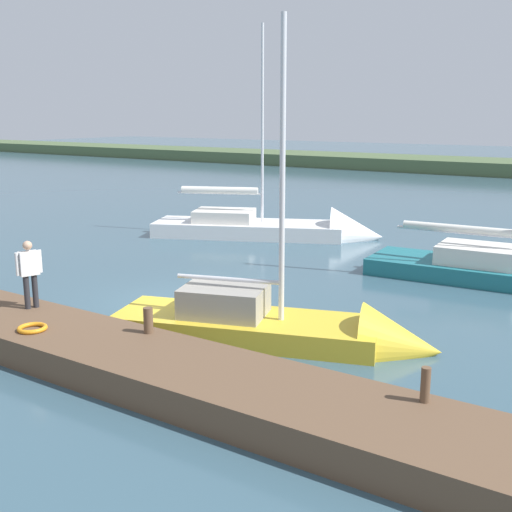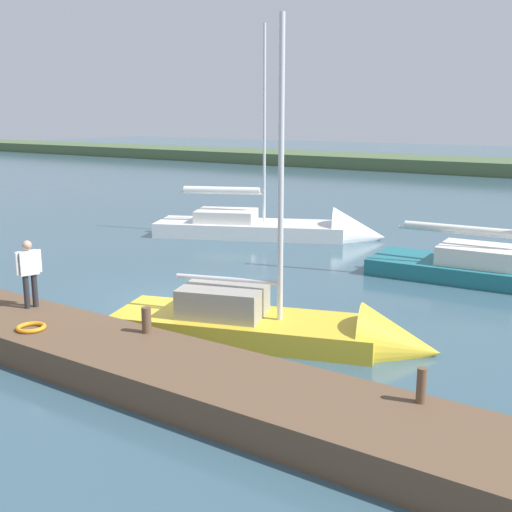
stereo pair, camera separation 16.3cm
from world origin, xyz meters
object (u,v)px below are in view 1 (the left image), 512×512
at_px(life_ring_buoy, 32,328).
at_px(person_on_dock, 29,270).
at_px(mooring_post_near, 148,320).
at_px(mooring_post_far, 425,385).
at_px(sailboat_inner_slip, 286,232).
at_px(sailboat_far_left, 295,335).

xyz_separation_m(life_ring_buoy, person_on_dock, (1.41, -1.08, 0.93)).
height_order(mooring_post_near, life_ring_buoy, mooring_post_near).
height_order(mooring_post_near, person_on_dock, person_on_dock).
bearing_deg(mooring_post_near, life_ring_buoy, 29.94).
distance_m(mooring_post_far, life_ring_buoy, 8.63).
distance_m(mooring_post_far, sailboat_inner_slip, 18.00).
distance_m(sailboat_far_left, person_on_dock, 6.71).
bearing_deg(person_on_dock, life_ring_buoy, 161.67).
distance_m(sailboat_inner_slip, sailboat_far_left, 13.35).
relative_size(mooring_post_near, person_on_dock, 0.34).
relative_size(sailboat_inner_slip, sailboat_far_left, 1.21).
distance_m(mooring_post_near, sailboat_far_left, 3.57).
xyz_separation_m(mooring_post_near, mooring_post_far, (-6.24, 0.00, 0.02)).
relative_size(mooring_post_far, sailboat_inner_slip, 0.06).
distance_m(life_ring_buoy, sailboat_inner_slip, 15.65).
relative_size(mooring_post_near, sailboat_far_left, 0.07).
distance_m(life_ring_buoy, person_on_dock, 2.01).
distance_m(mooring_post_far, sailboat_far_left, 5.02).
bearing_deg(sailboat_inner_slip, mooring_post_near, -94.93).
distance_m(mooring_post_near, person_on_dock, 3.77).
height_order(mooring_post_far, person_on_dock, person_on_dock).
height_order(life_ring_buoy, person_on_dock, person_on_dock).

